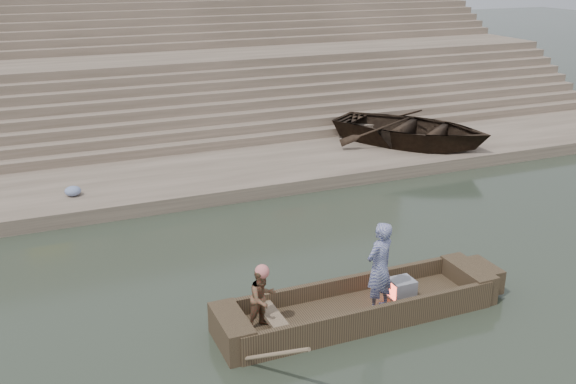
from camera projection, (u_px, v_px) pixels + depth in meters
ground at (383, 290)px, 13.59m from camera, size 120.00×120.00×0.00m
lower_landing at (253, 171)px, 20.46m from camera, size 32.00×4.00×0.40m
mid_landing at (190, 90)px, 26.54m from camera, size 32.00×3.00×2.80m
upper_landing at (152, 40)px, 32.20m from camera, size 32.00×3.00×5.20m
ghat_steps at (179, 74)px, 27.87m from camera, size 32.00×11.00×5.20m
main_rowboat at (358, 312)px, 12.55m from camera, size 5.00×1.30×0.22m
rowboat_trim at (368, 301)px, 12.55m from camera, size 6.04×2.63×1.85m
standing_man at (379, 267)px, 12.14m from camera, size 0.76×0.62×1.78m
rowing_man at (263, 298)px, 11.65m from camera, size 0.69×0.61×1.18m
television at (401, 289)px, 12.78m from camera, size 0.46×0.42×0.40m
beached_rowboat at (411, 129)px, 22.40m from camera, size 6.31×6.61×1.11m
cloth_bundles at (8, 192)px, 17.69m from camera, size 3.68×1.66×0.26m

